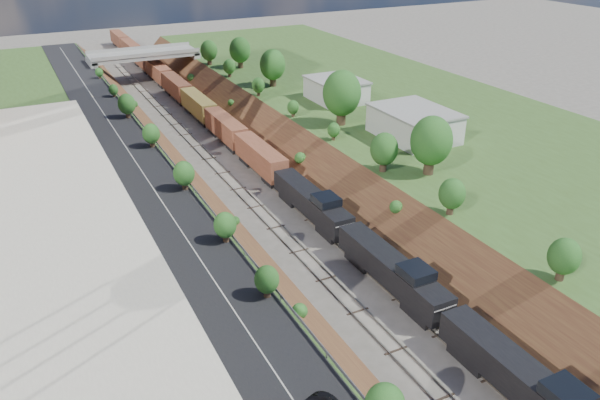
{
  "coord_description": "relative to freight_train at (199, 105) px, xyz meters",
  "views": [
    {
      "loc": [
        -28.38,
        -13.83,
        34.45
      ],
      "look_at": [
        -2.0,
        38.6,
        6.0
      ],
      "focal_mm": 35.0,
      "sensor_mm": 36.0,
      "label": 1
    }
  ],
  "objects": [
    {
      "name": "embankment_right",
      "position": [
        8.4,
        -30.25,
        -2.46
      ],
      "size": [
        10.0,
        180.0,
        10.0
      ],
      "primitive_type": "cube",
      "rotation": [
        0.0,
        0.79,
        0.0
      ],
      "color": "brown",
      "rests_on": "ground"
    },
    {
      "name": "overpass",
      "position": [
        -2.6,
        31.75,
        2.46
      ],
      "size": [
        24.5,
        8.3,
        7.4
      ],
      "color": "gray",
      "rests_on": "ground"
    },
    {
      "name": "embankment_left",
      "position": [
        -13.6,
        -30.25,
        -2.46
      ],
      "size": [
        10.0,
        180.0,
        10.0
      ],
      "primitive_type": "cube",
      "rotation": [
        0.0,
        0.79,
        0.0
      ],
      "color": "brown",
      "rests_on": "ground"
    },
    {
      "name": "tree_right_large",
      "position": [
        14.4,
        -50.25,
        6.92
      ],
      "size": [
        5.25,
        5.25,
        7.61
      ],
      "color": "#473323",
      "rests_on": "platform_right"
    },
    {
      "name": "guardrail",
      "position": [
        -14.0,
        -30.44,
        3.09
      ],
      "size": [
        0.1,
        171.0,
        0.7
      ],
      "color": "#99999E",
      "rests_on": "platform_left"
    },
    {
      "name": "platform_right",
      "position": [
        30.4,
        -30.25,
        0.04
      ],
      "size": [
        44.0,
        180.0,
        5.0
      ],
      "primitive_type": "cube",
      "color": "#3E5C25",
      "rests_on": "ground"
    },
    {
      "name": "freight_train",
      "position": [
        0.0,
        0.0,
        0.0
      ],
      "size": [
        2.77,
        171.71,
        4.55
      ],
      "color": "black",
      "rests_on": "ground"
    },
    {
      "name": "white_building_far",
      "position": [
        20.4,
        -16.25,
        4.34
      ],
      "size": [
        8.0,
        10.0,
        3.6
      ],
      "primitive_type": "cube",
      "color": "silver",
      "rests_on": "platform_right"
    },
    {
      "name": "rail_left_track",
      "position": [
        -5.2,
        -30.25,
        -2.37
      ],
      "size": [
        1.58,
        180.0,
        0.18
      ],
      "primitive_type": "cube",
      "color": "gray",
      "rests_on": "ground"
    },
    {
      "name": "rail_right_track",
      "position": [
        0.0,
        -30.25,
        -2.37
      ],
      "size": [
        1.58,
        180.0,
        0.18
      ],
      "primitive_type": "cube",
      "color": "gray",
      "rests_on": "ground"
    },
    {
      "name": "tree_left_crest",
      "position": [
        -14.4,
        -70.25,
        4.58
      ],
      "size": [
        2.45,
        2.45,
        3.55
      ],
      "color": "#473323",
      "rests_on": "platform_left"
    },
    {
      "name": "road",
      "position": [
        -18.1,
        -30.25,
        2.59
      ],
      "size": [
        8.0,
        180.0,
        0.1
      ],
      "primitive_type": "cube",
      "color": "black",
      "rests_on": "platform_left"
    },
    {
      "name": "white_building_near",
      "position": [
        20.9,
        -38.25,
        4.54
      ],
      "size": [
        9.0,
        12.0,
        4.0
      ],
      "primitive_type": "cube",
      "color": "silver",
      "rests_on": "platform_right"
    },
    {
      "name": "commercial_building",
      "position": [
        -30.6,
        -52.25,
        6.04
      ],
      "size": [
        14.3,
        62.3,
        7.0
      ],
      "color": "brown",
      "rests_on": "platform_left"
    }
  ]
}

